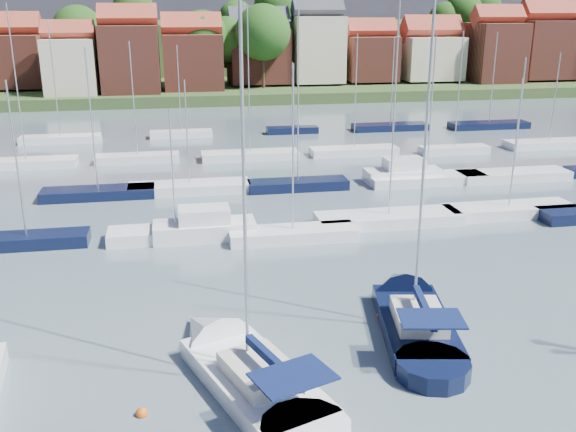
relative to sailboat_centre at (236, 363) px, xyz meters
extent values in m
plane|color=#4A5965|center=(4.92, 37.39, -0.35)|extent=(260.00, 260.00, 0.00)
cube|color=white|center=(0.59, -1.61, -0.10)|extent=(5.98, 8.83, 1.20)
cone|color=white|center=(-1.16, 3.18, -0.10)|extent=(4.55, 4.89, 3.40)
cube|color=beige|center=(0.78, -2.15, 0.85)|extent=(3.40, 4.01, 0.70)
cylinder|color=#B2B2B7|center=(0.39, -1.08, 8.05)|extent=(0.14, 0.14, 15.10)
cylinder|color=#B2B2B7|center=(1.17, -3.21, 1.70)|extent=(1.64, 4.29, 0.10)
cube|color=#0D1842|center=(1.17, -3.21, 1.85)|extent=(1.75, 4.15, 0.35)
cube|color=#0D1842|center=(1.67, -4.59, 2.00)|extent=(3.41, 2.90, 0.08)
cube|color=black|center=(9.01, 1.85, -0.10)|extent=(4.62, 8.31, 1.20)
cone|color=black|center=(9.88, 6.67, -0.10)|extent=(3.90, 4.34, 3.27)
cylinder|color=black|center=(8.30, -2.02, -0.10)|extent=(3.80, 3.80, 1.20)
cube|color=beige|center=(8.91, 1.31, 0.85)|extent=(2.84, 3.63, 0.70)
cylinder|color=#B2B2B7|center=(9.10, 2.38, 7.93)|extent=(0.14, 0.14, 14.86)
cylinder|color=#B2B2B7|center=(8.71, 0.24, 1.70)|extent=(0.88, 4.31, 0.10)
cube|color=#0D1842|center=(8.71, 0.24, 1.85)|extent=(1.04, 4.13, 0.35)
cube|color=#0D1842|center=(8.46, -1.16, 2.00)|extent=(3.09, 2.43, 0.08)
sphere|color=#D85914|center=(-3.99, -2.61, -0.35)|extent=(0.47, 0.47, 0.47)
sphere|color=#D85914|center=(7.93, 3.70, -0.35)|extent=(0.55, 0.55, 0.55)
cube|color=black|center=(-12.19, 17.93, 0.00)|extent=(8.01, 2.24, 1.00)
cylinder|color=#B2B2B7|center=(-12.19, 17.93, 5.58)|extent=(0.12, 0.12, 10.16)
cube|color=white|center=(-2.35, 17.59, 0.00)|extent=(9.22, 2.58, 1.00)
cylinder|color=#B2B2B7|center=(-2.35, 17.59, 4.59)|extent=(0.12, 0.12, 8.18)
cube|color=white|center=(5.55, 16.00, 0.00)|extent=(8.78, 2.46, 1.00)
cylinder|color=#B2B2B7|center=(5.55, 16.00, 6.03)|extent=(0.12, 0.12, 11.06)
cube|color=white|center=(13.15, 18.06, 0.00)|extent=(10.79, 3.02, 1.00)
cylinder|color=#B2B2B7|center=(13.15, 18.06, 7.94)|extent=(0.12, 0.12, 14.87)
cube|color=white|center=(22.90, 18.42, 0.00)|extent=(10.13, 2.84, 1.00)
cylinder|color=#B2B2B7|center=(22.90, 18.42, 5.30)|extent=(0.12, 0.12, 9.59)
cube|color=white|center=(-0.39, 17.39, 0.15)|extent=(7.00, 2.60, 1.40)
cube|color=white|center=(-0.39, 17.39, 1.25)|extent=(3.50, 2.20, 1.30)
cube|color=black|center=(-8.63, 29.03, 0.00)|extent=(9.30, 2.60, 1.00)
cylinder|color=#B2B2B7|center=(-8.63, 29.03, 6.24)|extent=(0.12, 0.12, 11.48)
cube|color=white|center=(-1.02, 29.40, 0.00)|extent=(10.40, 2.91, 1.00)
cylinder|color=#B2B2B7|center=(-1.02, 29.40, 4.89)|extent=(0.12, 0.12, 8.77)
cube|color=black|center=(8.40, 28.67, 0.00)|extent=(8.80, 2.46, 1.00)
cylinder|color=#B2B2B7|center=(8.40, 28.67, 7.67)|extent=(0.12, 0.12, 14.33)
cube|color=white|center=(20.32, 28.55, 0.00)|extent=(10.73, 3.00, 1.00)
cylinder|color=#B2B2B7|center=(20.32, 28.55, 6.57)|extent=(0.12, 0.12, 12.14)
cube|color=white|center=(28.74, 28.36, 0.00)|extent=(10.48, 2.93, 1.00)
cylinder|color=#B2B2B7|center=(28.74, 28.36, 5.64)|extent=(0.12, 0.12, 10.28)
cube|color=white|center=(18.38, 29.39, 0.15)|extent=(7.00, 2.60, 1.40)
cube|color=white|center=(18.38, 29.39, 1.25)|extent=(3.50, 2.20, 1.30)
cube|color=white|center=(-16.80, 41.60, 0.00)|extent=(9.71, 2.72, 1.00)
cylinder|color=#B2B2B7|center=(-16.80, 41.60, 7.94)|extent=(0.12, 0.12, 14.88)
cube|color=white|center=(-5.92, 41.90, 0.00)|extent=(8.49, 2.38, 1.00)
cylinder|color=#B2B2B7|center=(-5.92, 41.90, 6.16)|extent=(0.12, 0.12, 11.31)
cube|color=white|center=(5.71, 41.17, 0.00)|extent=(10.16, 2.85, 1.00)
cylinder|color=#B2B2B7|center=(5.71, 41.17, 7.80)|extent=(0.12, 0.12, 14.59)
cube|color=white|center=(17.09, 41.29, 0.00)|extent=(9.53, 2.67, 1.00)
cylinder|color=#B2B2B7|center=(17.09, 41.29, 6.46)|extent=(0.12, 0.12, 11.91)
cube|color=white|center=(28.08, 39.89, 0.00)|extent=(7.62, 2.13, 1.00)
cylinder|color=#B2B2B7|center=(28.08, 39.89, 6.57)|extent=(0.12, 0.12, 12.13)
cube|color=white|center=(40.14, 40.98, 0.00)|extent=(10.17, 2.85, 1.00)
cylinder|color=#B2B2B7|center=(40.14, 40.98, 5.37)|extent=(0.12, 0.12, 9.73)
cube|color=white|center=(-15.34, 53.95, 0.00)|extent=(9.24, 2.59, 1.00)
cylinder|color=#B2B2B7|center=(-15.34, 53.95, 7.09)|extent=(0.12, 0.12, 13.17)
cube|color=white|center=(-1.16, 54.69, 0.00)|extent=(7.57, 2.12, 1.00)
cylinder|color=#B2B2B7|center=(-1.16, 54.69, 5.62)|extent=(0.12, 0.12, 10.24)
cube|color=black|center=(12.80, 54.86, 0.00)|extent=(6.58, 1.84, 1.00)
cylinder|color=#B2B2B7|center=(12.80, 54.86, 4.51)|extent=(0.12, 0.12, 8.01)
cube|color=black|center=(25.86, 54.79, 0.00)|extent=(9.92, 2.78, 1.00)
cylinder|color=#B2B2B7|center=(25.86, 54.79, 5.96)|extent=(0.12, 0.12, 10.92)
cube|color=black|center=(39.20, 53.76, 0.00)|extent=(10.55, 2.95, 1.00)
cylinder|color=#B2B2B7|center=(39.20, 53.76, 6.26)|extent=(0.12, 0.12, 11.51)
cube|color=#374824|center=(4.92, 114.39, -0.05)|extent=(200.00, 70.00, 3.00)
cube|color=#374824|center=(4.92, 139.39, 4.65)|extent=(200.00, 60.00, 14.00)
cube|color=brown|center=(-28.73, 95.18, 6.22)|extent=(10.37, 9.97, 8.73)
cube|color=#983C2C|center=(-28.73, 95.18, 11.85)|extent=(10.57, 5.13, 5.13)
cube|color=beige|center=(-17.83, 86.39, 5.73)|extent=(8.09, 8.80, 8.96)
cube|color=#983C2C|center=(-17.83, 86.39, 11.20)|extent=(8.25, 4.00, 4.00)
cube|color=brown|center=(-8.43, 87.33, 6.74)|extent=(9.36, 10.17, 10.97)
cube|color=#983C2C|center=(-8.43, 87.33, 13.37)|extent=(9.54, 4.63, 4.63)
cube|color=brown|center=(1.87, 89.04, 5.96)|extent=(9.90, 8.56, 9.42)
cube|color=#983C2C|center=(1.87, 89.04, 11.89)|extent=(10.10, 4.90, 4.90)
cube|color=brown|center=(14.01, 94.04, 6.60)|extent=(10.59, 8.93, 9.49)
cube|color=#383A42|center=(14.01, 94.04, 12.64)|extent=(10.80, 5.24, 5.24)
cube|color=beige|center=(24.63, 93.19, 7.68)|extent=(9.01, 8.61, 11.65)
cube|color=#383A42|center=(24.63, 93.19, 14.60)|extent=(9.19, 4.46, 4.46)
cube|color=brown|center=(35.09, 94.39, 5.85)|extent=(9.10, 9.34, 8.00)
cube|color=#983C2C|center=(35.09, 94.39, 10.97)|extent=(9.28, 4.50, 4.50)
cube|color=beige|center=(46.87, 93.98, 5.79)|extent=(10.86, 9.59, 7.88)
cube|color=#983C2C|center=(46.87, 93.98, 11.06)|extent=(11.07, 5.37, 5.37)
cube|color=brown|center=(58.67, 91.31, 6.74)|extent=(9.18, 9.96, 10.97)
cube|color=#983C2C|center=(58.67, 91.31, 13.35)|extent=(9.36, 4.54, 4.54)
cube|color=brown|center=(70.09, 92.60, 7.23)|extent=(11.39, 9.67, 10.76)
cube|color=#983C2C|center=(70.09, 92.60, 14.01)|extent=(11.62, 5.64, 5.64)
cylinder|color=#382619|center=(61.69, 112.90, 8.16)|extent=(0.50, 0.50, 4.47)
sphere|color=#2D581B|center=(61.69, 112.90, 14.23)|extent=(8.18, 8.18, 8.18)
cylinder|color=#382619|center=(8.38, 93.32, 3.48)|extent=(0.50, 0.50, 4.46)
sphere|color=#2D581B|center=(8.38, 93.32, 9.53)|extent=(8.15, 8.15, 8.15)
cylinder|color=#382619|center=(20.14, 111.07, 8.23)|extent=(0.50, 0.50, 5.15)
sphere|color=#2D581B|center=(20.14, 111.07, 15.21)|extent=(9.41, 9.41, 9.41)
cylinder|color=#382619|center=(-8.63, 113.70, 8.33)|extent=(0.50, 0.50, 4.56)
sphere|color=#2D581B|center=(-8.63, 113.70, 14.52)|extent=(8.34, 8.34, 8.34)
cylinder|color=#382619|center=(-18.32, 102.64, 3.83)|extent=(0.50, 0.50, 5.15)
sphere|color=#2D581B|center=(-18.32, 102.64, 10.82)|extent=(9.42, 9.42, 9.42)
cylinder|color=#382619|center=(18.67, 102.10, 3.14)|extent=(0.50, 0.50, 3.77)
sphere|color=#2D581B|center=(18.67, 102.10, 8.25)|extent=(6.89, 6.89, 6.89)
cylinder|color=#382619|center=(13.96, 88.33, 3.86)|extent=(0.50, 0.50, 5.21)
sphere|color=#2D581B|center=(13.96, 88.33, 10.94)|extent=(9.53, 9.53, 9.53)
cylinder|color=#382619|center=(66.85, 99.01, 2.74)|extent=(0.50, 0.50, 2.97)
sphere|color=#2D581B|center=(66.85, 99.01, 6.78)|extent=(5.44, 5.44, 5.44)
cylinder|color=#382619|center=(3.77, 91.14, 3.67)|extent=(0.50, 0.50, 4.84)
sphere|color=#2D581B|center=(3.77, 91.14, 10.24)|extent=(8.85, 8.85, 8.85)
cylinder|color=#382619|center=(57.60, 113.11, 7.82)|extent=(0.50, 0.50, 3.72)
sphere|color=#2D581B|center=(57.60, 113.11, 12.86)|extent=(6.80, 6.80, 6.80)
cylinder|color=#382619|center=(58.97, 91.52, 3.28)|extent=(0.50, 0.50, 4.05)
sphere|color=#2D581B|center=(58.97, 91.52, 8.77)|extent=(7.40, 7.40, 7.40)
cylinder|color=#382619|center=(11.75, 110.68, 7.56)|extent=(0.50, 0.50, 3.93)
sphere|color=#2D581B|center=(11.75, 110.68, 12.90)|extent=(7.19, 7.19, 7.19)
cylinder|color=#382619|center=(35.57, 97.56, 3.16)|extent=(0.50, 0.50, 3.82)
sphere|color=#2D581B|center=(35.57, 97.56, 8.35)|extent=(6.99, 6.99, 6.99)
cylinder|color=#382619|center=(-12.53, 90.51, 2.99)|extent=(0.50, 0.50, 3.48)
sphere|color=#2D581B|center=(-12.53, 90.51, 7.72)|extent=(6.37, 6.37, 6.37)
cylinder|color=#382619|center=(62.43, 100.20, 2.75)|extent=(0.50, 0.50, 2.99)
sphere|color=#2D581B|center=(62.43, 100.20, 6.80)|extent=(5.46, 5.46, 5.46)
cylinder|color=#382619|center=(8.52, 96.43, 2.88)|extent=(0.50, 0.50, 3.25)
sphere|color=#2D581B|center=(8.52, 96.43, 7.28)|extent=(5.94, 5.94, 5.94)
cylinder|color=#382619|center=(1.86, 98.12, 2.74)|extent=(0.50, 0.50, 2.98)
sphere|color=#2D581B|center=(1.86, 98.12, 6.80)|extent=(5.46, 5.46, 5.46)
cylinder|color=#382619|center=(69.58, 119.13, 9.01)|extent=(0.50, 0.50, 4.29)
sphere|color=#2D581B|center=(69.58, 119.13, 14.83)|extent=(7.84, 7.84, 7.84)
camera|label=1|loc=(-2.18, -24.80, 14.88)|focal=40.00mm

